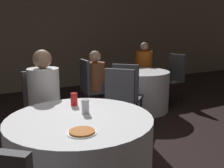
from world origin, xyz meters
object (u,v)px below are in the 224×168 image
(chair_near_northeast, at_px, (118,102))
(chair_near_north, at_px, (42,104))
(soda_can_silver, at_px, (85,106))
(person_orange_shirt, at_px, (143,70))
(chair_far_west, at_px, (90,84))
(chair_far_northeast, at_px, (144,71))
(table_far, at_px, (139,91))
(table_near, at_px, (81,157))
(pizza_plate_near, at_px, (82,132))
(person_white_shirt, at_px, (46,103))
(chair_far_southwest, at_px, (127,91))
(chair_far_east, at_px, (174,74))
(soda_can_red, at_px, (74,99))
(person_floral_shirt, at_px, (99,83))

(chair_near_northeast, bearing_deg, chair_near_north, 26.08)
(chair_near_north, xyz_separation_m, soda_can_silver, (0.16, -0.95, 0.21))
(chair_near_north, bearing_deg, person_orange_shirt, -154.99)
(chair_far_west, xyz_separation_m, chair_far_northeast, (1.58, 0.66, 0.00))
(table_far, relative_size, person_orange_shirt, 0.90)
(table_near, distance_m, chair_near_northeast, 1.05)
(pizza_plate_near, bearing_deg, chair_near_north, 88.86)
(chair_far_northeast, distance_m, soda_can_silver, 3.45)
(chair_far_northeast, bearing_deg, chair_near_north, 71.33)
(person_white_shirt, bearing_deg, chair_far_northeast, -151.25)
(table_far, relative_size, soda_can_silver, 8.85)
(chair_far_west, bearing_deg, person_white_shirt, -39.84)
(chair_far_southwest, bearing_deg, chair_far_northeast, 92.53)
(soda_can_silver, bearing_deg, chair_near_northeast, 42.45)
(chair_far_northeast, height_order, chair_far_east, same)
(table_far, distance_m, chair_far_east, 0.98)
(table_far, distance_m, chair_near_north, 2.11)
(chair_near_north, relative_size, soda_can_red, 8.00)
(chair_near_northeast, distance_m, chair_far_west, 1.20)
(chair_far_east, distance_m, pizza_plate_near, 3.70)
(chair_near_northeast, height_order, soda_can_red, chair_near_northeast)
(table_far, xyz_separation_m, chair_near_northeast, (-1.10, -1.12, 0.21))
(chair_far_west, xyz_separation_m, soda_can_red, (-0.83, -1.54, 0.21))
(chair_far_west, bearing_deg, chair_far_northeast, 116.57)
(chair_far_east, height_order, pizza_plate_near, chair_far_east)
(table_near, bearing_deg, chair_near_north, 94.56)
(chair_far_northeast, distance_m, person_floral_shirt, 1.56)
(chair_far_west, xyz_separation_m, soda_can_silver, (-0.82, -1.81, 0.21))
(chair_near_north, distance_m, chair_far_west, 1.30)
(pizza_plate_near, bearing_deg, soda_can_red, 74.51)
(table_near, bearing_deg, person_orange_shirt, 45.54)
(person_white_shirt, relative_size, soda_can_silver, 10.10)
(chair_far_west, bearing_deg, soda_can_red, -24.35)
(soda_can_red, relative_size, soda_can_silver, 1.00)
(table_near, distance_m, person_orange_shirt, 3.41)
(chair_near_north, relative_size, chair_near_northeast, 1.00)
(table_far, relative_size, chair_far_southwest, 1.11)
(table_near, relative_size, chair_far_northeast, 1.26)
(table_near, xyz_separation_m, chair_near_northeast, (0.76, 0.70, 0.21))
(chair_near_north, relative_size, person_floral_shirt, 0.87)
(pizza_plate_near, bearing_deg, table_far, 47.41)
(table_near, distance_m, soda_can_silver, 0.44)
(table_far, height_order, person_floral_shirt, person_floral_shirt)
(chair_far_southwest, xyz_separation_m, soda_can_silver, (-1.09, -1.08, 0.21))
(soda_can_red, bearing_deg, chair_near_northeast, 27.13)
(table_near, distance_m, chair_near_north, 1.05)
(pizza_plate_near, xyz_separation_m, soda_can_red, (0.18, 0.66, 0.05))
(chair_far_east, bearing_deg, person_white_shirt, 102.72)
(table_far, distance_m, chair_far_west, 0.98)
(person_white_shirt, relative_size, person_orange_shirt, 1.02)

